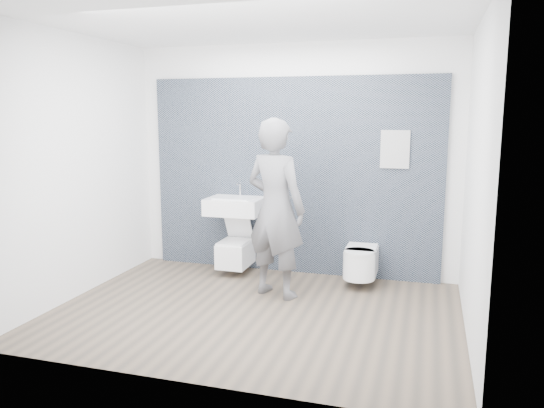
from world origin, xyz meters
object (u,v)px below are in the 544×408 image
(washbasin, at_px, (235,206))
(toilet_rounded, at_px, (360,262))
(visitor, at_px, (276,209))
(toilet_square, at_px, (236,252))

(washbasin, xyz_separation_m, toilet_rounded, (1.55, -0.06, -0.57))
(visitor, bearing_deg, toilet_square, -23.89)
(washbasin, relative_size, toilet_rounded, 1.10)
(toilet_square, xyz_separation_m, visitor, (0.71, -0.64, 0.69))
(washbasin, distance_m, toilet_rounded, 1.65)
(washbasin, distance_m, visitor, 0.96)
(washbasin, bearing_deg, toilet_square, -90.00)
(washbasin, relative_size, visitor, 0.35)
(visitor, bearing_deg, toilet_rounded, -126.72)
(toilet_square, relative_size, visitor, 0.34)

